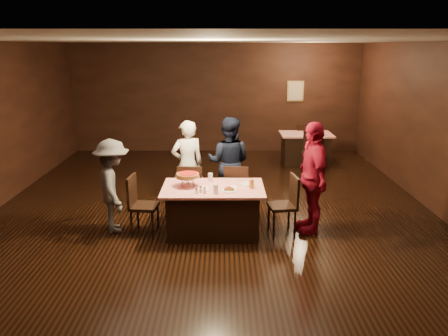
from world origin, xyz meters
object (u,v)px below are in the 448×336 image
at_px(chair_far_left, 191,190).
at_px(diner_navy_hoodie, 229,162).
at_px(chair_back_near, 311,151).
at_px(chair_far_right, 237,190).
at_px(chair_end_right, 282,205).
at_px(glass_amber, 251,184).
at_px(plate_empty, 247,184).
at_px(diner_grey_knit, 113,186).
at_px(glass_back, 210,177).
at_px(chair_back_far, 302,140).
at_px(back_table, 305,148).
at_px(chair_end_left, 144,205).
at_px(diner_red_shirt, 312,177).
at_px(pizza_stand, 188,175).
at_px(main_table, 213,210).
at_px(diner_white_jacket, 187,165).
at_px(glass_front_left, 216,189).

bearing_deg(chair_far_left, diner_navy_hoodie, -138.19).
bearing_deg(chair_back_near, chair_far_right, -109.38).
bearing_deg(chair_far_right, chair_end_right, 139.98).
bearing_deg(glass_amber, plate_empty, 104.04).
bearing_deg(diner_grey_knit, chair_far_left, -81.55).
height_order(glass_amber, glass_back, same).
bearing_deg(chair_back_far, back_table, 78.81).
xyz_separation_m(chair_end_left, diner_red_shirt, (2.67, 0.09, 0.43)).
xyz_separation_m(chair_far_right, chair_back_near, (1.87, 2.90, 0.00)).
xyz_separation_m(chair_end_left, pizza_stand, (0.70, 0.05, 0.48)).
bearing_deg(glass_back, plate_empty, -14.04).
height_order(chair_end_right, chair_back_far, same).
bearing_deg(plate_empty, chair_far_left, 147.72).
height_order(main_table, chair_far_right, chair_far_right).
xyz_separation_m(main_table, diner_white_jacket, (-0.49, 1.16, 0.44)).
distance_m(back_table, diner_navy_hoodie, 3.71).
bearing_deg(glass_back, diner_navy_hoodie, 72.02).
relative_size(chair_far_right, plate_empty, 3.80).
height_order(diner_white_jacket, glass_amber, diner_white_jacket).
xyz_separation_m(chair_far_left, diner_navy_hoodie, (0.66, 0.51, 0.37)).
bearing_deg(diner_white_jacket, chair_back_far, -147.59).
xyz_separation_m(chair_far_left, chair_far_right, (0.80, 0.00, 0.00)).
bearing_deg(glass_amber, chair_end_right, 5.71).
distance_m(chair_back_far, diner_red_shirt, 4.92).
bearing_deg(chair_back_far, chair_far_right, 54.79).
distance_m(diner_white_jacket, glass_front_left, 1.56).
xyz_separation_m(chair_end_left, plate_empty, (1.65, 0.15, 0.30)).
height_order(chair_end_left, diner_red_shirt, diner_red_shirt).
xyz_separation_m(chair_back_near, diner_navy_hoodie, (-2.01, -2.38, 0.37)).
bearing_deg(glass_front_left, chair_back_near, 60.64).
bearing_deg(chair_end_left, diner_red_shirt, -81.75).
xyz_separation_m(chair_far_left, chair_back_far, (2.67, 4.20, 0.00)).
distance_m(diner_red_shirt, glass_back, 1.64).
bearing_deg(chair_far_right, diner_navy_hoodie, -68.07).
height_order(back_table, diner_red_shirt, diner_red_shirt).
bearing_deg(diner_red_shirt, chair_end_right, -85.34).
bearing_deg(chair_far_right, chair_end_left, 33.52).
height_order(diner_grey_knit, glass_back, diner_grey_knit).
xyz_separation_m(chair_far_left, glass_front_left, (0.45, -1.05, 0.37)).
bearing_deg(pizza_stand, chair_far_right, 41.19).
distance_m(plate_empty, glass_amber, 0.22).
relative_size(chair_end_right, glass_back, 6.79).
relative_size(back_table, chair_far_right, 1.37).
bearing_deg(chair_end_right, diner_grey_knit, -100.07).
bearing_deg(chair_far_right, diner_white_jacket, -17.68).
xyz_separation_m(chair_end_left, diner_white_jacket, (0.61, 1.16, 0.35)).
bearing_deg(glass_back, chair_far_left, 127.87).
xyz_separation_m(chair_back_near, chair_back_far, (0.00, 1.30, 0.00)).
distance_m(back_table, chair_back_near, 0.71).
bearing_deg(chair_back_far, pizza_stand, 50.21).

